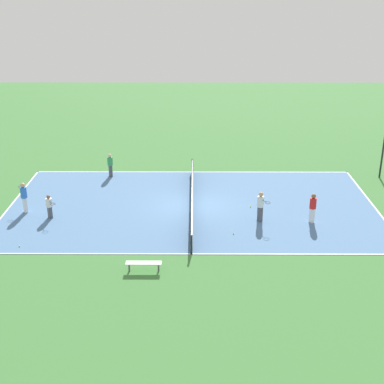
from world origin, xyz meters
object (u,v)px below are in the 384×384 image
Objects in this scene: player_far_white at (49,205)px; fence_post_back_left at (384,146)px; player_coach_red at (313,206)px; tennis_ball_near_net at (251,207)px; tennis_net at (192,198)px; bench at (144,264)px; tennis_ball_right_alley at (20,246)px; player_near_white at (261,205)px; tennis_ball_left_sideline at (234,234)px; player_near_blue at (24,195)px; player_far_green at (110,164)px.

fence_post_back_left is (-6.68, 20.62, 1.41)m from player_far_white.
tennis_ball_near_net is at bearing 28.87° from player_coach_red.
bench is at bearing -16.15° from tennis_net.
tennis_ball_right_alley is at bearing -46.07° from player_far_white.
bench is 1.20× the size of player_far_white.
player_far_white is 0.31× the size of fence_post_back_left.
tennis_net reaches higher than tennis_ball_near_net.
tennis_net is 3.50m from tennis_ball_near_net.
player_near_white reaches higher than bench.
fence_post_back_left reaches higher than tennis_ball_left_sideline.
tennis_ball_left_sideline is 3.80m from tennis_ball_near_net.
player_coach_red is at bearing 31.00° from bench.
player_far_white reaches higher than tennis_net.
tennis_net reaches higher than bench.
player_near_white is at bearing -124.86° from player_near_blue.
player_near_white reaches higher than tennis_ball_near_net.
player_near_white is at bearing 59.72° from player_coach_red.
player_coach_red is 1.06× the size of player_far_green.
player_far_green reaches higher than tennis_ball_near_net.
tennis_ball_left_sideline is at bearing -75.35° from player_near_white.
player_far_white reaches higher than tennis_ball_right_alley.
fence_post_back_left reaches higher than player_near_white.
fence_post_back_left is (-10.16, 21.31, 2.14)m from tennis_ball_right_alley.
tennis_net is at bearing -149.71° from tennis_ball_left_sideline.
bench is 24.25× the size of tennis_ball_near_net.
player_near_white is 0.39× the size of fence_post_back_left.
player_near_blue is 26.41× the size of tennis_ball_right_alley.
player_near_white is at bearing 9.00° from tennis_ball_near_net.
player_coach_red is (-5.28, 8.79, 0.60)m from bench.
player_far_green is 23.50× the size of tennis_ball_near_net.
player_near_white is 25.52× the size of tennis_ball_near_net.
tennis_net is 4.36m from player_near_white.
fence_post_back_left is at bearing 40.07° from bench.
player_near_blue is 1.03× the size of player_near_white.
tennis_ball_right_alley is at bearing -82.41° from tennis_ball_left_sideline.
player_far_green is at bearing -120.07° from tennis_ball_near_net.
fence_post_back_left is at bearing 111.32° from tennis_net.
bench is 9.93m from player_near_blue.
fence_post_back_left is (-7.08, 8.90, 1.18)m from player_near_white.
fence_post_back_left reaches higher than player_coach_red.
tennis_ball_right_alley is (3.08, -12.41, -0.97)m from player_near_white.
player_far_white is 7.18m from player_far_green.
player_near_blue is 4.48m from tennis_ball_right_alley.
player_near_blue is at bearing 138.20° from bench.
tennis_ball_near_net is at bearing -116.42° from player_near_blue.
tennis_net is at bearing -93.01° from tennis_ball_near_net.
tennis_ball_left_sideline is 0.02× the size of fence_post_back_left.
player_far_white is 20.18× the size of tennis_ball_left_sideline.
player_far_white is at bearing 60.39° from player_coach_red.
player_coach_red is (0.53, 14.55, 0.19)m from player_far_white.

